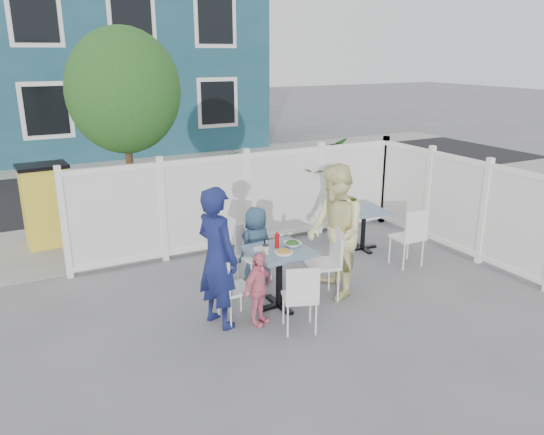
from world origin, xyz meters
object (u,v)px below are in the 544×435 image
chair_left (230,284)px  chair_right (328,257)px  chair_back (251,249)px  boy (256,246)px  spare_table (364,219)px  chair_near (301,294)px  main_table (279,263)px  utility_cabinet (47,207)px  toddler (258,289)px  woman (335,232)px  man (217,258)px

chair_left → chair_right: 1.43m
chair_back → boy: (0.06, -0.04, 0.05)m
chair_left → chair_right: (1.43, 0.03, 0.08)m
spare_table → chair_near: 3.02m
chair_near → main_table: bearing=101.8°
utility_cabinet → chair_near: size_ratio=1.58×
chair_left → chair_back: bearing=138.2°
utility_cabinet → spare_table: utility_cabinet is taller
main_table → spare_table: 2.55m
utility_cabinet → chair_left: size_ratio=1.58×
toddler → spare_table: bearing=3.8°
chair_right → woman: woman is taller
chair_back → chair_near: (-0.11, -1.56, -0.01)m
chair_back → woman: 1.26m
chair_right → toddler: 1.18m
main_table → chair_right: bearing=-4.0°
woman → boy: bearing=-123.4°
chair_back → woman: bearing=123.3°
chair_left → spare_table: bearing=109.6°
chair_left → toddler: size_ratio=0.93×
chair_left → woman: woman is taller
woman → chair_right: bearing=-62.4°
utility_cabinet → woman: (3.22, -3.87, 0.23)m
chair_right → chair_back: 1.14m
chair_right → chair_near: 1.05m
utility_cabinet → main_table: bearing=-62.0°
spare_table → chair_back: chair_back is taller
chair_back → chair_near: 1.57m
main_table → chair_left: (-0.72, -0.08, -0.12)m
spare_table → man: 3.37m
spare_table → woman: size_ratio=0.40×
spare_table → toddler: bearing=-151.1°
utility_cabinet → woman: 5.04m
main_table → chair_near: (-0.10, -0.71, -0.12)m
chair_left → chair_near: size_ratio=1.00×
spare_table → woman: bearing=-139.3°
utility_cabinet → man: bearing=-72.5°
chair_right → woman: 0.35m
boy → chair_back: bearing=-46.3°
main_table → toddler: 0.55m
main_table → woman: (0.84, -0.02, 0.29)m
utility_cabinet → chair_near: bearing=-67.1°
chair_near → man: size_ratio=0.50×
main_table → woman: 0.89m
utility_cabinet → chair_back: utility_cabinet is taller
chair_left → toddler: toddler is taller
chair_right → chair_back: size_ratio=1.12×
spare_table → chair_right: (-1.54, -1.24, 0.04)m
man → utility_cabinet: bearing=3.9°
utility_cabinet → chair_right: size_ratio=1.37×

